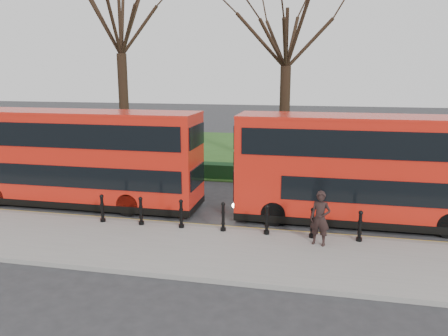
% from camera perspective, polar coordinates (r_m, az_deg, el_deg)
% --- Properties ---
extents(ground, '(120.00, 120.00, 0.00)m').
position_cam_1_polar(ground, '(17.02, -1.80, -6.88)').
color(ground, '#28282B').
rests_on(ground, ground).
extents(pavement, '(60.00, 4.00, 0.15)m').
position_cam_1_polar(pavement, '(14.29, -4.72, -10.48)').
color(pavement, gray).
rests_on(pavement, ground).
extents(kerb, '(60.00, 0.25, 0.16)m').
position_cam_1_polar(kerb, '(16.08, -2.66, -7.78)').
color(kerb, slate).
rests_on(kerb, ground).
extents(grass_verge, '(60.00, 18.00, 0.06)m').
position_cam_1_polar(grass_verge, '(31.33, 4.76, 2.12)').
color(grass_verge, '#234818').
rests_on(grass_verge, ground).
extents(hedge, '(60.00, 0.90, 0.80)m').
position_cam_1_polar(hedge, '(23.31, 2.19, -0.52)').
color(hedge, black).
rests_on(hedge, ground).
extents(yellow_line_outer, '(60.00, 0.10, 0.01)m').
position_cam_1_polar(yellow_line_outer, '(16.38, -2.39, -7.65)').
color(yellow_line_outer, yellow).
rests_on(yellow_line_outer, ground).
extents(yellow_line_inner, '(60.00, 0.10, 0.01)m').
position_cam_1_polar(yellow_line_inner, '(16.56, -2.21, -7.42)').
color(yellow_line_inner, yellow).
rests_on(yellow_line_inner, ground).
extents(tree_left, '(7.82, 7.82, 12.22)m').
position_cam_1_polar(tree_left, '(28.39, -13.48, 18.73)').
color(tree_left, black).
rests_on(tree_left, ground).
extents(tree_mid, '(6.92, 6.92, 10.81)m').
position_cam_1_polar(tree_mid, '(25.75, 8.22, 17.30)').
color(tree_mid, black).
rests_on(tree_mid, ground).
extents(bollard_row, '(9.37, 0.15, 1.00)m').
position_cam_1_polar(bollard_row, '(15.39, -0.11, -6.44)').
color(bollard_row, black).
rests_on(bollard_row, pavement).
extents(bus_lead, '(10.16, 2.33, 4.04)m').
position_cam_1_polar(bus_lead, '(19.46, -18.10, 1.18)').
color(bus_lead, red).
rests_on(bus_lead, ground).
extents(bus_rear, '(10.22, 2.35, 4.06)m').
position_cam_1_polar(bus_rear, '(17.11, 19.00, -0.33)').
color(bus_rear, red).
rests_on(bus_rear, ground).
extents(pedestrian, '(0.74, 0.58, 1.78)m').
position_cam_1_polar(pedestrian, '(14.41, 12.45, -6.43)').
color(pedestrian, black).
rests_on(pedestrian, pavement).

